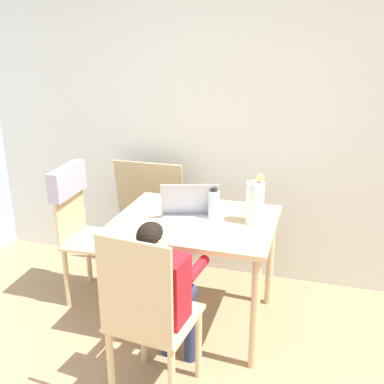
{
  "coord_description": "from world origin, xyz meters",
  "views": [
    {
      "loc": [
        0.45,
        -0.99,
        1.79
      ],
      "look_at": [
        -0.28,
        1.46,
        0.91
      ],
      "focal_mm": 42.0,
      "sensor_mm": 36.0,
      "label": 1
    }
  ],
  "objects_px": {
    "chair_occupied": "(148,318)",
    "laptop": "(190,212)",
    "chair_spare": "(79,212)",
    "person_seated": "(159,283)",
    "water_bottle": "(214,205)",
    "flower_vase": "(255,201)"
  },
  "relations": [
    {
      "from": "chair_occupied",
      "to": "laptop",
      "type": "xyz_separation_m",
      "value": [
        0.0,
        0.7,
        0.29
      ]
    },
    {
      "from": "chair_occupied",
      "to": "chair_spare",
      "type": "xyz_separation_m",
      "value": [
        -0.83,
        0.81,
        0.16
      ]
    },
    {
      "from": "person_seated",
      "to": "water_bottle",
      "type": "relative_size",
      "value": 4.72
    },
    {
      "from": "chair_occupied",
      "to": "water_bottle",
      "type": "xyz_separation_m",
      "value": [
        0.14,
        0.75,
        0.33
      ]
    },
    {
      "from": "person_seated",
      "to": "water_bottle",
      "type": "bearing_deg",
      "value": -95.11
    },
    {
      "from": "chair_spare",
      "to": "flower_vase",
      "type": "distance_m",
      "value": 1.23
    },
    {
      "from": "chair_spare",
      "to": "flower_vase",
      "type": "height_order",
      "value": "flower_vase"
    },
    {
      "from": "chair_occupied",
      "to": "flower_vase",
      "type": "distance_m",
      "value": 0.95
    },
    {
      "from": "chair_occupied",
      "to": "person_seated",
      "type": "relative_size",
      "value": 0.98
    },
    {
      "from": "chair_occupied",
      "to": "laptop",
      "type": "distance_m",
      "value": 0.76
    },
    {
      "from": "water_bottle",
      "to": "person_seated",
      "type": "bearing_deg",
      "value": -101.45
    },
    {
      "from": "chair_spare",
      "to": "person_seated",
      "type": "height_order",
      "value": "person_seated"
    },
    {
      "from": "chair_occupied",
      "to": "laptop",
      "type": "height_order",
      "value": "laptop"
    },
    {
      "from": "chair_occupied",
      "to": "flower_vase",
      "type": "height_order",
      "value": "flower_vase"
    },
    {
      "from": "person_seated",
      "to": "flower_vase",
      "type": "bearing_deg",
      "value": -113.33
    },
    {
      "from": "chair_spare",
      "to": "water_bottle",
      "type": "distance_m",
      "value": 0.99
    },
    {
      "from": "chair_spare",
      "to": "water_bottle",
      "type": "height_order",
      "value": "chair_spare"
    },
    {
      "from": "chair_occupied",
      "to": "water_bottle",
      "type": "bearing_deg",
      "value": -94.25
    },
    {
      "from": "laptop",
      "to": "flower_vase",
      "type": "height_order",
      "value": "flower_vase"
    },
    {
      "from": "chair_spare",
      "to": "laptop",
      "type": "distance_m",
      "value": 0.85
    },
    {
      "from": "person_seated",
      "to": "chair_spare",
      "type": "bearing_deg",
      "value": -32.64
    },
    {
      "from": "person_seated",
      "to": "laptop",
      "type": "height_order",
      "value": "person_seated"
    }
  ]
}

